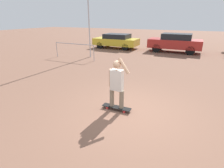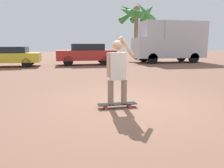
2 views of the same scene
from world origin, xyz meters
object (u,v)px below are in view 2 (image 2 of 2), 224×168
object	(u,v)px
parked_car_red	(86,54)
palm_tree_near_van	(137,15)
person_skateboarder	(117,69)
parked_car_yellow	(8,56)
camper_van	(170,41)
skateboard	(117,104)

from	to	relation	value
parked_car_red	palm_tree_near_van	size ratio (longest dim) A/B	0.79
person_skateboarder	parked_car_yellow	size ratio (longest dim) A/B	0.39
person_skateboarder	palm_tree_near_van	xyz separation A→B (m)	(5.82, 16.04, 3.34)
camper_van	parked_car_red	distance (m)	7.06
camper_van	parked_car_yellow	size ratio (longest dim) A/B	1.39
skateboard	parked_car_red	distance (m)	11.27
parked_car_red	palm_tree_near_van	bearing A→B (deg)	41.44
camper_van	palm_tree_near_van	world-z (taller)	palm_tree_near_van
skateboard	camper_van	xyz separation A→B (m)	(7.35, 11.87, 1.69)
camper_van	skateboard	bearing A→B (deg)	-121.77
skateboard	parked_car_yellow	size ratio (longest dim) A/B	0.23
parked_car_red	camper_van	bearing A→B (deg)	5.12
palm_tree_near_van	parked_car_red	bearing A→B (deg)	-138.56
parked_car_red	palm_tree_near_van	distance (m)	8.04
skateboard	camper_van	world-z (taller)	camper_van
parked_car_red	skateboard	bearing A→B (deg)	-91.95
skateboard	parked_car_red	size ratio (longest dim) A/B	0.22
skateboard	camper_van	bearing A→B (deg)	58.23
parked_car_red	parked_car_yellow	size ratio (longest dim) A/B	1.03
skateboard	person_skateboarder	distance (m)	0.87
camper_van	parked_car_red	xyz separation A→B (m)	(-6.96, -0.62, -0.96)
skateboard	parked_car_yellow	world-z (taller)	parked_car_yellow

